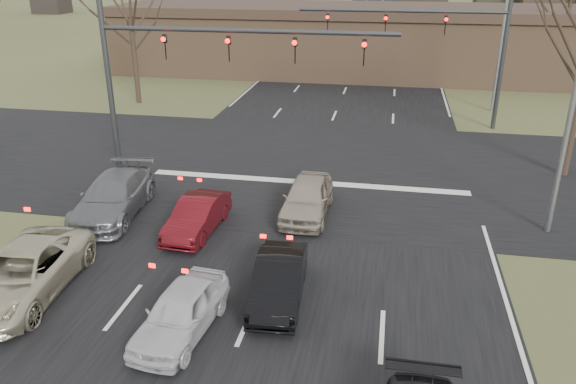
# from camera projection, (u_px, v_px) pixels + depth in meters

# --- Properties ---
(road_main) EXTENTS (14.00, 300.00, 0.02)m
(road_main) POSITION_uv_depth(u_px,v_px,m) (367.00, 38.00, 66.43)
(road_main) COLOR black
(road_main) RESTS_ON ground
(road_cross) EXTENTS (200.00, 14.00, 0.02)m
(road_cross) POSITION_uv_depth(u_px,v_px,m) (313.00, 166.00, 25.64)
(road_cross) COLOR black
(road_cross) RESTS_ON ground
(building) EXTENTS (42.40, 10.40, 5.30)m
(building) POSITION_uv_depth(u_px,v_px,m) (379.00, 40.00, 45.12)
(building) COLOR brown
(building) RESTS_ON ground
(mast_arm_near) EXTENTS (12.12, 0.24, 8.00)m
(mast_arm_near) POSITION_uv_depth(u_px,v_px,m) (180.00, 58.00, 22.76)
(mast_arm_near) COLOR #383A3D
(mast_arm_near) RESTS_ON ground
(mast_arm_far) EXTENTS (11.12, 0.24, 8.00)m
(mast_arm_far) POSITION_uv_depth(u_px,v_px,m) (451.00, 35.00, 29.91)
(mast_arm_far) COLOR #383A3D
(mast_arm_far) RESTS_ON ground
(streetlight_right_near) EXTENTS (2.34, 0.25, 10.00)m
(streetlight_right_near) POSITION_uv_depth(u_px,v_px,m) (573.00, 71.00, 17.46)
(streetlight_right_near) COLOR gray
(streetlight_right_near) RESTS_ON ground
(streetlight_right_far) EXTENTS (2.34, 0.25, 10.00)m
(streetlight_right_far) POSITION_uv_depth(u_px,v_px,m) (502.00, 18.00, 32.78)
(streetlight_right_far) COLOR gray
(streetlight_right_far) RESTS_ON ground
(car_silver_suv) EXTENTS (2.67, 5.21, 1.41)m
(car_silver_suv) POSITION_uv_depth(u_px,v_px,m) (22.00, 273.00, 15.66)
(car_silver_suv) COLOR beige
(car_silver_suv) RESTS_ON ground
(car_white_sedan) EXTENTS (1.84, 3.76, 1.24)m
(car_white_sedan) POSITION_uv_depth(u_px,v_px,m) (181.00, 312.00, 14.12)
(car_white_sedan) COLOR silver
(car_white_sedan) RESTS_ON ground
(car_black_hatch) EXTENTS (1.56, 3.81, 1.23)m
(car_black_hatch) POSITION_uv_depth(u_px,v_px,m) (279.00, 280.00, 15.50)
(car_black_hatch) COLOR black
(car_black_hatch) RESTS_ON ground
(car_grey_ahead) EXTENTS (2.55, 5.19, 1.45)m
(car_grey_ahead) POSITION_uv_depth(u_px,v_px,m) (113.00, 196.00, 20.63)
(car_grey_ahead) COLOR slate
(car_grey_ahead) RESTS_ON ground
(car_red_ahead) EXTENTS (1.46, 3.71, 1.20)m
(car_red_ahead) POSITION_uv_depth(u_px,v_px,m) (197.00, 216.00, 19.36)
(car_red_ahead) COLOR #510B11
(car_red_ahead) RESTS_ON ground
(car_silver_ahead) EXTENTS (1.69, 4.10, 1.39)m
(car_silver_ahead) POSITION_uv_depth(u_px,v_px,m) (307.00, 198.00, 20.61)
(car_silver_ahead) COLOR #AFA38D
(car_silver_ahead) RESTS_ON ground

